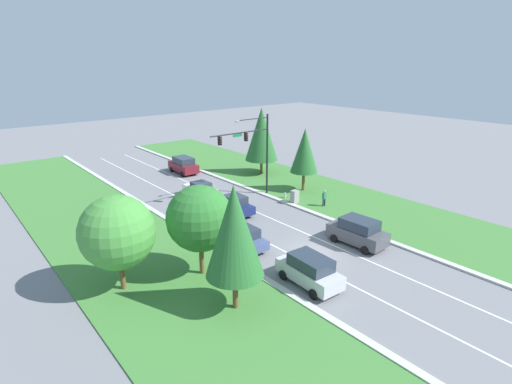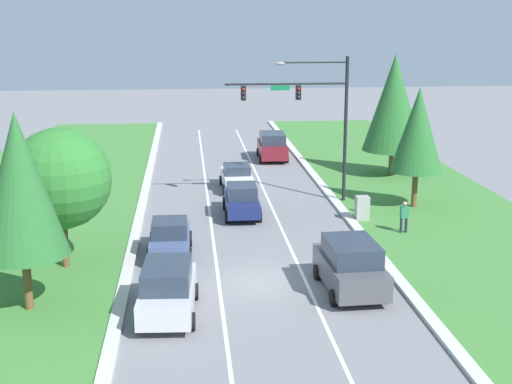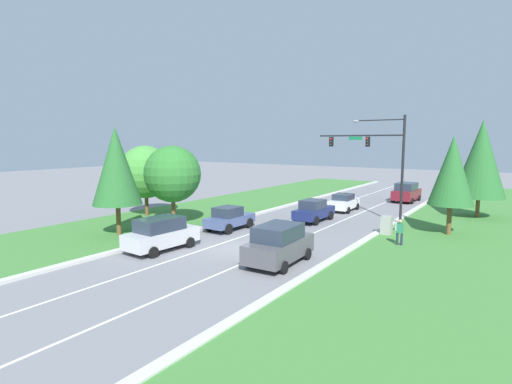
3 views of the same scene
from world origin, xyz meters
TOP-DOWN VIEW (x-y plane):
  - ground_plane at (0.00, 0.00)m, footprint 160.00×160.00m
  - curb_strip_right at (5.65, 0.00)m, footprint 0.50×90.00m
  - curb_strip_left at (-5.65, 0.00)m, footprint 0.50×90.00m
  - grass_verge_right at (10.90, 0.00)m, footprint 10.00×90.00m
  - grass_verge_left at (-10.90, 0.00)m, footprint 10.00×90.00m
  - lane_stripe_inner_left at (-1.80, 0.00)m, footprint 0.14×81.00m
  - lane_stripe_inner_right at (1.80, 0.00)m, footprint 0.14×81.00m
  - traffic_signal_mast at (4.27, 12.58)m, footprint 7.07×0.41m
  - white_sedan at (0.10, 16.22)m, footprint 2.04×4.19m
  - burgundy_suv at (3.52, 25.63)m, footprint 2.32×4.72m
  - silver_suv at (-3.81, -2.96)m, footprint 2.29×4.61m
  - navy_sedan at (-0.06, 10.08)m, footprint 1.99×4.47m
  - graphite_suv at (3.39, -1.30)m, footprint 2.40×4.61m
  - slate_blue_sedan at (-3.84, 3.74)m, footprint 2.00×4.13m
  - utility_cabinet at (6.29, 8.47)m, footprint 0.70×0.60m
  - pedestrian at (7.81, 5.95)m, footprint 0.40×0.24m
  - fire_hydrant at (6.52, 10.12)m, footprint 0.34×0.20m
  - conifer_near_right_tree at (9.89, 10.77)m, footprint 2.96×2.96m
  - oak_near_left_tree at (-8.35, 2.53)m, footprint 4.34×4.34m
  - conifer_far_right_tree at (10.90, 19.04)m, footprint 4.05×4.05m
  - oak_far_left_tree at (-13.17, 4.04)m, footprint 4.55×4.55m
  - conifer_mid_left_tree at (-8.99, -2.04)m, footprint 3.30×3.30m

SIDE VIEW (x-z plane):
  - ground_plane at x=0.00m, z-range 0.00..0.00m
  - lane_stripe_inner_left at x=-1.80m, z-range 0.00..0.01m
  - lane_stripe_inner_right at x=1.80m, z-range 0.00..0.01m
  - grass_verge_right at x=10.90m, z-range 0.00..0.08m
  - grass_verge_left at x=-10.90m, z-range 0.00..0.08m
  - curb_strip_right at x=5.65m, z-range 0.00..0.15m
  - curb_strip_left at x=-5.65m, z-range 0.00..0.15m
  - fire_hydrant at x=6.52m, z-range -0.01..0.69m
  - utility_cabinet at x=6.29m, z-range 0.00..1.36m
  - white_sedan at x=0.10m, z-range 0.00..1.64m
  - slate_blue_sedan at x=-3.84m, z-range 0.00..1.74m
  - navy_sedan at x=-0.06m, z-range -0.01..1.80m
  - pedestrian at x=7.81m, z-range 0.09..1.78m
  - silver_suv at x=-3.81m, z-range 0.02..2.00m
  - burgundy_suv at x=3.52m, z-range 0.01..2.07m
  - graphite_suv at x=3.39m, z-range 0.01..2.12m
  - oak_far_left_tree at x=-13.17m, z-range 0.80..6.95m
  - oak_near_left_tree at x=-8.35m, z-range 0.91..7.09m
  - conifer_near_right_tree at x=9.89m, z-range 1.06..7.95m
  - conifer_mid_left_tree at x=-8.99m, z-range 1.09..8.57m
  - conifer_far_right_tree at x=10.90m, z-range 0.90..9.19m
  - traffic_signal_mast at x=4.27m, z-range 1.35..9.84m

